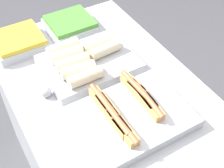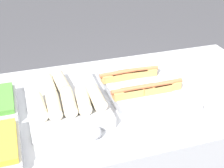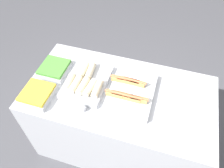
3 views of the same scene
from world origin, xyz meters
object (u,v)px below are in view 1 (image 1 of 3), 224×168
Objects in this scene: tray_wraps at (87,62)px; tray_side_front at (19,42)px; serving_spoon_near at (45,91)px; tray_hotdogs at (131,114)px; tray_side_back at (70,25)px.

tray_side_front is (-0.34, -0.24, -0.01)m from tray_wraps.
serving_spoon_near is at bearing -75.72° from tray_wraps.
tray_hotdogs reaches higher than serving_spoon_near.
tray_wraps is 0.35m from tray_side_back.
tray_side_front is 1.00× the size of tray_side_back.
tray_hotdogs is at bearing 1.80° from tray_wraps.
tray_hotdogs is 0.74m from tray_side_back.
tray_side_front is 0.41m from serving_spoon_near.
serving_spoon_near is (-0.33, -0.27, -0.01)m from tray_hotdogs.
tray_side_back is at bearing 141.57° from serving_spoon_near.
tray_wraps is 1.73× the size of tray_side_front.
tray_wraps reaches higher than serving_spoon_near.
tray_side_front is at bearing 178.31° from serving_spoon_near.
tray_side_front is (-0.74, -0.26, 0.00)m from tray_hotdogs.
serving_spoon_near is (0.06, -0.26, -0.02)m from tray_wraps.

